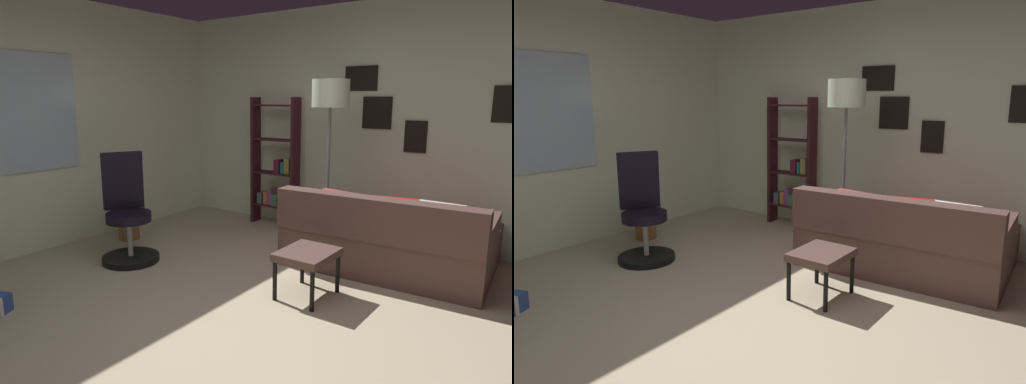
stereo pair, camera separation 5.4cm
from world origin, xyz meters
TOP-DOWN VIEW (x-y plane):
  - ground_plane at (0.00, 0.00)m, footprint 5.24×5.45m
  - wall_back_with_windows at (-0.02, 2.77)m, footprint 5.24×0.12m
  - wall_right_with_frames at (2.67, -0.00)m, footprint 0.12×5.45m
  - couch at (1.85, -0.55)m, footprint 1.77×1.88m
  - footstool at (0.73, -0.16)m, footprint 0.50×0.40m
  - office_chair at (0.44, 1.73)m, footprint 0.56×0.58m
  - bookshelf at (2.40, 1.26)m, footprint 0.18×0.64m
  - floor_lamp at (1.94, 0.28)m, footprint 0.39×0.39m
  - potted_plant at (0.91, 2.31)m, footprint 0.34×0.28m

SIDE VIEW (x-z plane):
  - ground_plane at x=0.00m, z-range -0.10..0.00m
  - potted_plant at x=0.91m, z-range -0.05..0.58m
  - couch at x=1.85m, z-range -0.11..0.65m
  - footstool at x=0.73m, z-range 0.14..0.54m
  - office_chair at x=0.44m, z-range -0.12..0.96m
  - bookshelf at x=2.40m, z-range -0.08..1.54m
  - wall_right_with_frames at x=2.67m, z-range 0.00..2.66m
  - wall_back_with_windows at x=-0.02m, z-range 0.01..2.67m
  - floor_lamp at x=1.94m, z-range 0.65..2.45m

